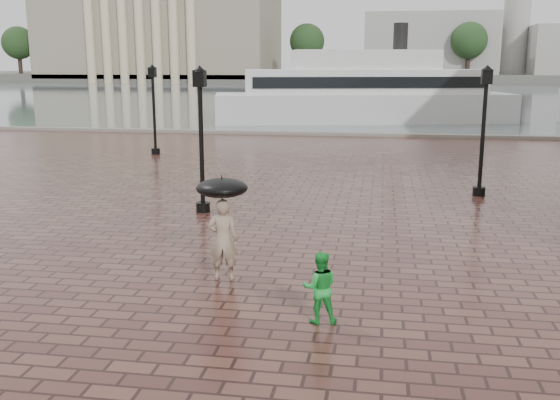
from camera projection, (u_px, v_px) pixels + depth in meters
The scene contains 11 objects.
ground at pixel (408, 383), 9.18m from camera, with size 300.00×300.00×0.00m, color #3D1F1C.
harbour_water at pixel (386, 93), 97.87m from camera, with size 240.00×240.00×0.00m, color #4B555B.
quay_edge at pixel (389, 136), 40.03m from camera, with size 80.00×0.60×0.30m, color slate.
far_shore at pixel (385, 77), 163.20m from camera, with size 300.00×60.00×2.00m, color #4C4C47.
museum at pixel (162, 25), 154.20m from camera, with size 57.00×32.50×26.00m.
far_trees at pixel (386, 41), 140.19m from camera, with size 188.00×8.00×13.50m.
street_lamps at pixel (357, 119), 25.78m from camera, with size 21.44×14.44×4.40m.
adult_pedestrian at pixel (223, 239), 13.40m from camera, with size 0.66×0.43×1.80m, color gray.
child_pedestrian at pixel (320, 287), 11.20m from camera, with size 0.65×0.50×1.33m, color green.
ferry_near at pixel (364, 93), 49.42m from camera, with size 24.02×10.82×7.66m.
umbrella at pixel (222, 188), 13.15m from camera, with size 1.10×1.10×1.17m.
Camera 1 is at (-0.52, -8.58, 4.61)m, focal length 40.00 mm.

